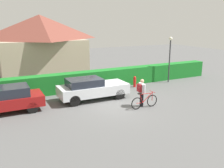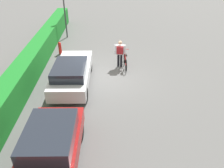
# 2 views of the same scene
# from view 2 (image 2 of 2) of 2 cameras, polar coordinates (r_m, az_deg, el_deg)

# --- Properties ---
(ground_plane) EXTENTS (60.00, 60.00, 0.00)m
(ground_plane) POSITION_cam_2_polar(r_m,az_deg,el_deg) (12.22, -1.70, 1.98)
(ground_plane) COLOR #545454
(hedge_row) EXTENTS (20.95, 0.90, 1.29)m
(hedge_row) POSITION_cam_2_polar(r_m,az_deg,el_deg) (12.62, -20.21, 4.27)
(hedge_row) COLOR #197023
(hedge_row) RESTS_ON ground
(parked_car_near) EXTENTS (4.19, 1.72, 1.38)m
(parked_car_near) POSITION_cam_2_polar(r_m,az_deg,el_deg) (7.32, -15.58, -16.23)
(parked_car_near) COLOR maroon
(parked_car_near) RESTS_ON ground
(parked_car_far) EXTENTS (4.30, 1.71, 1.37)m
(parked_car_far) POSITION_cam_2_polar(r_m,az_deg,el_deg) (11.20, -10.12, 2.83)
(parked_car_far) COLOR silver
(parked_car_far) RESTS_ON ground
(bicycle) EXTENTS (1.73, 0.50, 0.92)m
(bicycle) POSITION_cam_2_polar(r_m,az_deg,el_deg) (13.09, 3.39, 5.93)
(bicycle) COLOR black
(bicycle) RESTS_ON ground
(person_rider) EXTENTS (0.37, 0.65, 1.59)m
(person_rider) POSITION_cam_2_polar(r_m,az_deg,el_deg) (12.82, 2.03, 8.21)
(person_rider) COLOR black
(person_rider) RESTS_ON ground
(street_lamp) EXTENTS (0.28, 0.28, 3.58)m
(street_lamp) POSITION_cam_2_polar(r_m,az_deg,el_deg) (17.60, -12.09, 18.84)
(street_lamp) COLOR #38383D
(street_lamp) RESTS_ON ground
(fire_hydrant) EXTENTS (0.20, 0.20, 0.81)m
(fire_hydrant) POSITION_cam_2_polar(r_m,az_deg,el_deg) (15.14, -13.09, 8.92)
(fire_hydrant) COLOR red
(fire_hydrant) RESTS_ON ground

